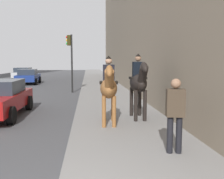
% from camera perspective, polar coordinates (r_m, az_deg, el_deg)
% --- Properties ---
extents(mounted_horse_near, '(2.15, 0.65, 2.26)m').
position_cam_1_polar(mounted_horse_near, '(8.15, -0.75, 0.58)').
color(mounted_horse_near, brown).
rests_on(mounted_horse_near, sidewalk_slab).
extents(mounted_horse_far, '(2.15, 0.60, 2.35)m').
position_cam_1_polar(mounted_horse_far, '(9.00, 6.06, 1.64)').
color(mounted_horse_far, black).
rests_on(mounted_horse_far, sidewalk_slab).
extents(pedestrian_greeting, '(0.32, 0.44, 1.70)m').
position_cam_1_polar(pedestrian_greeting, '(5.79, 14.19, -4.73)').
color(pedestrian_greeting, black).
rests_on(pedestrian_greeting, sidewalk_slab).
extents(car_mid_lane, '(4.05, 2.12, 1.44)m').
position_cam_1_polar(car_mid_lane, '(25.48, -18.56, 2.85)').
color(car_mid_lane, navy).
rests_on(car_mid_lane, ground).
extents(car_far_lane, '(4.26, 2.15, 1.44)m').
position_cam_1_polar(car_far_lane, '(31.89, -19.53, 3.52)').
color(car_far_lane, '#B7BABF').
rests_on(car_far_lane, ground).
extents(traffic_light_near_curb, '(0.20, 0.44, 4.03)m').
position_cam_1_polar(traffic_light_near_curb, '(17.70, -9.45, 7.97)').
color(traffic_light_near_curb, black).
rests_on(traffic_light_near_curb, ground).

